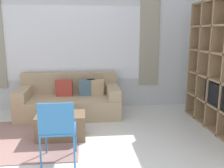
# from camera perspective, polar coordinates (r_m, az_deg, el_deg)

# --- Properties ---
(wall_back) EXTENTS (6.68, 0.11, 2.70)m
(wall_back) POSITION_cam_1_polar(r_m,az_deg,el_deg) (5.61, -8.67, 8.20)
(wall_back) COLOR silver
(wall_back) RESTS_ON ground_plane
(area_rug) EXTENTS (2.14, 1.65, 0.01)m
(area_rug) POSITION_cam_1_polar(r_m,az_deg,el_deg) (4.40, -21.78, -11.68)
(area_rug) COLOR gray
(area_rug) RESTS_ON ground_plane
(couch_main) EXTENTS (2.04, 0.99, 0.84)m
(couch_main) POSITION_cam_1_polar(r_m,az_deg,el_deg) (5.27, -9.61, -3.75)
(couch_main) COLOR tan
(couch_main) RESTS_ON ground_plane
(ottoman) EXTENTS (0.78, 0.46, 0.41)m
(ottoman) POSITION_cam_1_polar(r_m,az_deg,el_deg) (4.18, -11.54, -9.40)
(ottoman) COLOR brown
(ottoman) RESTS_ON ground_plane
(folding_chair) EXTENTS (0.44, 0.46, 0.86)m
(folding_chair) POSITION_cam_1_polar(r_m,az_deg,el_deg) (3.29, -12.32, -9.52)
(folding_chair) COLOR #3375B7
(folding_chair) RESTS_ON ground_plane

